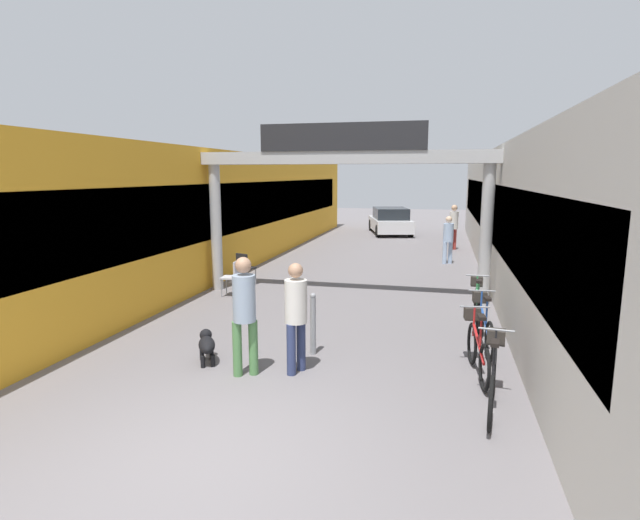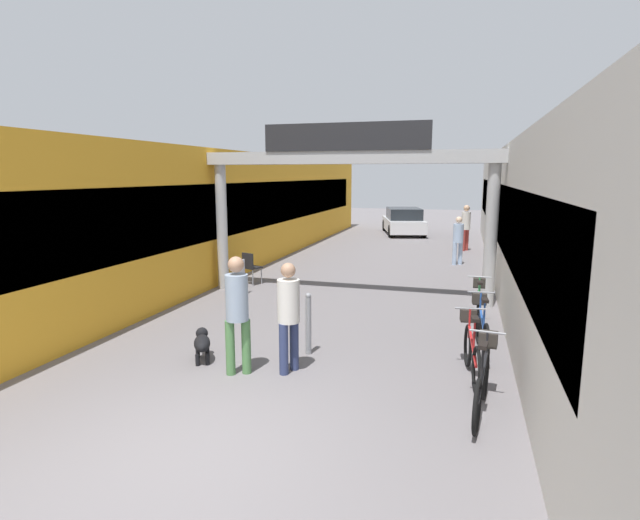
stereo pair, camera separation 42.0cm
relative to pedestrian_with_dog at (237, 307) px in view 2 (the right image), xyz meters
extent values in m
plane|color=slate|center=(0.44, -2.20, -1.05)|extent=(80.00, 80.00, 0.00)
cube|color=gold|center=(-4.66, 8.80, 0.79)|extent=(3.00, 26.00, 3.68)
cube|color=black|center=(-3.18, 8.80, 0.98)|extent=(0.04, 23.40, 1.47)
cube|color=beige|center=(5.54, 8.80, 0.79)|extent=(3.00, 26.00, 3.68)
cube|color=black|center=(4.06, 8.80, 0.98)|extent=(0.04, 23.40, 1.47)
cylinder|color=#B2B2B2|center=(-2.91, 5.22, 0.57)|extent=(0.28, 0.28, 3.25)
cylinder|color=#B2B2B2|center=(3.79, 5.22, 0.57)|extent=(0.28, 0.28, 3.25)
cube|color=#B2B2B2|center=(0.44, 5.22, 2.35)|extent=(7.40, 0.44, 0.30)
cube|color=#232326|center=(0.44, 5.02, 2.82)|extent=(3.96, 0.10, 0.64)
cylinder|color=#4C7F47|center=(-0.11, -0.06, -0.63)|extent=(0.19, 0.19, 0.85)
cylinder|color=#4C7F47|center=(0.11, 0.06, -0.63)|extent=(0.19, 0.19, 0.85)
cylinder|color=#8C9EB2|center=(0.00, 0.00, 0.15)|extent=(0.46, 0.46, 0.70)
sphere|color=tan|center=(0.00, 0.00, 0.65)|extent=(0.32, 0.32, 0.24)
cylinder|color=navy|center=(0.76, 0.40, -0.65)|extent=(0.18, 0.18, 0.80)
cylinder|color=navy|center=(0.67, 0.17, -0.65)|extent=(0.18, 0.18, 0.80)
cylinder|color=silver|center=(0.71, 0.29, 0.08)|extent=(0.44, 0.44, 0.66)
sphere|color=tan|center=(0.71, 0.29, 0.55)|extent=(0.29, 0.29, 0.22)
cylinder|color=#A5BFE0|center=(2.93, 10.51, -0.67)|extent=(0.20, 0.20, 0.75)
cylinder|color=#A5BFE0|center=(3.11, 10.66, -0.67)|extent=(0.20, 0.20, 0.75)
cylinder|color=#A5BFE0|center=(3.02, 10.58, 0.02)|extent=(0.48, 0.48, 0.62)
sphere|color=beige|center=(3.02, 10.58, 0.47)|extent=(0.30, 0.30, 0.21)
cylinder|color=#99332D|center=(3.32, 14.01, -0.63)|extent=(0.19, 0.19, 0.84)
cylinder|color=#99332D|center=(3.19, 13.81, -0.63)|extent=(0.19, 0.19, 0.84)
cylinder|color=silver|center=(3.25, 13.91, 0.14)|extent=(0.47, 0.47, 0.70)
sphere|color=tan|center=(3.25, 13.91, 0.64)|extent=(0.33, 0.33, 0.24)
ellipsoid|color=black|center=(-0.79, 0.30, -0.74)|extent=(0.51, 0.64, 0.24)
sphere|color=black|center=(-0.92, 0.53, -0.66)|extent=(0.27, 0.27, 0.20)
sphere|color=white|center=(-0.87, 0.46, -0.75)|extent=(0.19, 0.19, 0.14)
cylinder|color=black|center=(-0.94, 0.42, -0.95)|extent=(0.10, 0.10, 0.19)
cylinder|color=black|center=(-0.81, 0.49, -0.95)|extent=(0.10, 0.10, 0.19)
cylinder|color=black|center=(-0.77, 0.11, -0.95)|extent=(0.10, 0.10, 0.19)
cylinder|color=black|center=(-0.63, 0.19, -0.95)|extent=(0.10, 0.10, 0.19)
torus|color=black|center=(3.57, 0.16, -0.71)|extent=(0.13, 0.67, 0.67)
torus|color=black|center=(3.44, -0.86, -0.71)|extent=(0.13, 0.67, 0.67)
cube|color=black|center=(3.51, -0.35, -0.53)|extent=(0.15, 0.94, 0.34)
cylinder|color=black|center=(3.49, -0.47, -0.31)|extent=(0.04, 0.04, 0.42)
cube|color=black|center=(3.49, -0.47, -0.09)|extent=(0.13, 0.23, 0.05)
cylinder|color=black|center=(3.56, 0.10, -0.33)|extent=(0.04, 0.04, 0.46)
cylinder|color=gray|center=(3.56, 0.10, -0.09)|extent=(0.46, 0.08, 0.03)
cube|color=#332D28|center=(3.59, 0.29, -0.25)|extent=(0.26, 0.23, 0.20)
torus|color=black|center=(3.34, 1.30, -0.71)|extent=(0.12, 0.67, 0.67)
torus|color=black|center=(3.46, 0.29, -0.71)|extent=(0.12, 0.67, 0.67)
cube|color=red|center=(3.40, 0.80, -0.53)|extent=(0.14, 0.94, 0.34)
cylinder|color=red|center=(3.41, 0.68, -0.31)|extent=(0.04, 0.04, 0.42)
cube|color=black|center=(3.41, 0.68, -0.09)|extent=(0.12, 0.23, 0.05)
cylinder|color=red|center=(3.35, 1.24, -0.33)|extent=(0.04, 0.04, 0.46)
cylinder|color=gray|center=(3.35, 1.24, -0.09)|extent=(0.46, 0.08, 0.03)
cube|color=#332D28|center=(3.33, 1.44, -0.25)|extent=(0.26, 0.23, 0.20)
torus|color=black|center=(3.54, 2.48, -0.71)|extent=(0.11, 0.67, 0.67)
torus|color=black|center=(3.62, 1.46, -0.71)|extent=(0.11, 0.67, 0.67)
cube|color=#234C9E|center=(3.58, 1.97, -0.53)|extent=(0.12, 0.94, 0.34)
cylinder|color=#234C9E|center=(3.59, 1.85, -0.31)|extent=(0.03, 0.03, 0.42)
cube|color=black|center=(3.59, 1.85, -0.09)|extent=(0.12, 0.23, 0.05)
cylinder|color=#234C9E|center=(3.54, 2.42, -0.33)|extent=(0.03, 0.03, 0.46)
cylinder|color=gray|center=(3.54, 2.42, -0.09)|extent=(0.46, 0.07, 0.03)
cube|color=#332D28|center=(3.52, 2.62, -0.25)|extent=(0.26, 0.22, 0.20)
torus|color=black|center=(3.55, 3.87, -0.71)|extent=(0.06, 0.67, 0.67)
torus|color=black|center=(3.54, 2.85, -0.71)|extent=(0.06, 0.67, 0.67)
cube|color=#338C4C|center=(3.55, 3.36, -0.53)|extent=(0.05, 0.94, 0.34)
cylinder|color=#338C4C|center=(3.54, 3.24, -0.31)|extent=(0.03, 0.03, 0.42)
cube|color=black|center=(3.54, 3.24, -0.09)|extent=(0.10, 0.22, 0.05)
cylinder|color=#338C4C|center=(3.55, 3.81, -0.33)|extent=(0.03, 0.03, 0.46)
cylinder|color=gray|center=(3.55, 3.81, -0.09)|extent=(0.46, 0.03, 0.03)
cube|color=#332D28|center=(3.55, 4.01, -0.25)|extent=(0.24, 0.20, 0.20)
cylinder|color=gray|center=(0.76, 1.11, -0.56)|extent=(0.10, 0.10, 0.98)
sphere|color=gray|center=(0.76, 1.11, -0.04)|extent=(0.10, 0.10, 0.10)
cylinder|color=gray|center=(-2.44, 4.41, -0.82)|extent=(0.03, 0.03, 0.45)
cylinder|color=gray|center=(-2.46, 4.74, -0.82)|extent=(0.03, 0.03, 0.45)
cylinder|color=gray|center=(-2.10, 4.43, -0.82)|extent=(0.03, 0.03, 0.45)
cylinder|color=gray|center=(-2.12, 4.77, -0.82)|extent=(0.03, 0.03, 0.45)
cube|color=silver|center=(-2.28, 4.59, -0.58)|extent=(0.42, 0.42, 0.04)
cube|color=silver|center=(-2.10, 4.60, -0.36)|extent=(0.06, 0.40, 0.40)
cylinder|color=gray|center=(-2.46, 6.10, -0.82)|extent=(0.04, 0.04, 0.45)
cylinder|color=gray|center=(-2.14, 5.98, -0.82)|extent=(0.04, 0.04, 0.45)
cylinder|color=gray|center=(-2.58, 5.78, -0.82)|extent=(0.04, 0.04, 0.45)
cylinder|color=gray|center=(-2.26, 5.66, -0.82)|extent=(0.04, 0.04, 0.45)
cube|color=black|center=(-2.36, 5.88, -0.58)|extent=(0.52, 0.52, 0.04)
cube|color=black|center=(-2.43, 5.71, -0.36)|extent=(0.39, 0.18, 0.40)
cube|color=silver|center=(0.21, 18.90, -0.57)|extent=(2.70, 4.31, 0.60)
cube|color=#1E2328|center=(0.24, 18.76, 0.01)|extent=(2.08, 2.52, 0.55)
cylinder|color=black|center=(-0.93, 20.11, -0.75)|extent=(0.34, 0.63, 0.60)
cylinder|color=black|center=(0.61, 20.51, -0.75)|extent=(0.34, 0.63, 0.60)
cylinder|color=black|center=(-0.20, 17.30, -0.75)|extent=(0.34, 0.63, 0.60)
cylinder|color=black|center=(1.34, 17.70, -0.75)|extent=(0.34, 0.63, 0.60)
camera|label=1|loc=(2.80, -6.68, 1.95)|focal=28.00mm
camera|label=2|loc=(3.20, -6.58, 1.95)|focal=28.00mm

